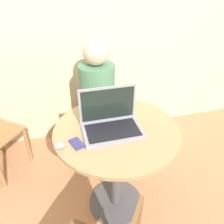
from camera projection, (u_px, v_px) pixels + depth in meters
name	position (u px, v px, depth m)	size (l,w,h in m)	color
ground_plane	(116.00, 202.00, 1.84)	(12.00, 12.00, 0.00)	tan
back_wall	(86.00, 16.00, 2.03)	(7.00, 0.05, 2.60)	beige
round_table	(116.00, 151.00, 1.53)	(0.83, 0.83, 0.78)	#4C4C51
laptop	(111.00, 122.00, 1.39)	(0.38, 0.25, 0.27)	gray
cell_phone	(77.00, 143.00, 1.29)	(0.09, 0.11, 0.02)	navy
computer_mouse	(60.00, 146.00, 1.26)	(0.06, 0.04, 0.04)	#B2B2B7
person_seated	(96.00, 109.00, 2.13)	(0.34, 0.50, 1.20)	brown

